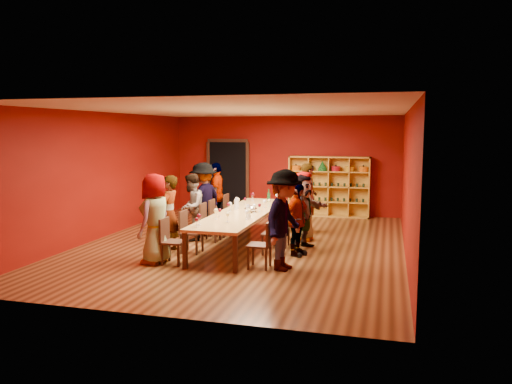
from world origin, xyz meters
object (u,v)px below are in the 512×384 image
person_right_3 (303,206)px  chair_person_right_3 (290,219)px  chair_person_left_0 (170,238)px  person_right_4 (309,198)px  spittoon_bowl (251,209)px  chair_person_left_1 (188,229)px  chair_person_right_1 (276,231)px  wine_bottle (269,197)px  shelving_unit (329,184)px  person_left_1 (169,214)px  chair_person_left_3 (216,216)px  person_right_1 (297,220)px  chair_person_left_4 (230,209)px  chair_person_right_0 (264,242)px  person_right_2 (302,211)px  tasting_table (243,214)px  person_left_4 (217,195)px  chair_person_right_4 (297,213)px  person_left_0 (155,219)px  chair_person_right_2 (283,225)px  person_left_3 (203,199)px  chair_person_left_2 (208,220)px  person_left_2 (192,207)px  person_right_0 (284,220)px

person_right_3 → chair_person_right_3: bearing=94.4°
chair_person_left_0 → person_right_4: size_ratio=0.51×
chair_person_left_0 → spittoon_bowl: size_ratio=3.11×
chair_person_left_1 → spittoon_bowl: spittoon_bowl is taller
chair_person_right_1 → wine_bottle: wine_bottle is taller
shelving_unit → wine_bottle: shelving_unit is taller
person_left_1 → chair_person_left_3: (0.43, 1.75, -0.32)m
chair_person_right_1 → person_right_1: 0.50m
chair_person_left_4 → chair_person_right_0: (1.82, -3.59, 0.00)m
chair_person_left_0 → person_right_2: 2.99m
chair_person_right_0 → chair_person_right_1: (0.00, 1.09, 0.00)m
chair_person_left_3 → chair_person_right_1: (1.82, -1.40, 0.00)m
person_right_1 → person_right_4: 2.36m
tasting_table → person_left_1: size_ratio=2.77×
chair_person_left_1 → chair_person_left_0: bearing=-90.0°
chair_person_right_1 → person_right_4: (0.29, 2.35, 0.38)m
chair_person_right_1 → chair_person_right_0: bearing=-90.0°
person_left_4 → chair_person_right_4: person_left_4 is taller
shelving_unit → person_right_1: 4.98m
person_left_0 → person_left_1: bearing=-165.8°
chair_person_left_1 → person_left_4: person_left_4 is taller
shelving_unit → chair_person_right_2: size_ratio=2.70×
chair_person_left_0 → wine_bottle: 3.77m
person_left_0 → person_left_4: person_left_0 is taller
chair_person_left_0 → chair_person_right_1: size_ratio=1.00×
person_left_3 → person_right_4: person_left_3 is taller
person_left_1 → chair_person_right_0: (2.25, -0.75, -0.32)m
person_left_1 → chair_person_right_3: (2.25, 1.84, -0.32)m
chair_person_left_2 → chair_person_right_0: size_ratio=1.00×
chair_person_right_0 → chair_person_right_3: size_ratio=1.00×
person_left_4 → chair_person_right_4: bearing=74.6°
chair_person_left_3 → chair_person_left_4: bearing=90.0°
shelving_unit → chair_person_right_4: bearing=-100.5°
chair_person_left_4 → person_right_4: person_right_4 is taller
person_left_2 → chair_person_right_3: (2.21, 0.69, -0.29)m
chair_person_left_2 → chair_person_right_2: 1.82m
person_left_2 → chair_person_left_4: size_ratio=1.76×
person_left_2 → person_right_1: 2.76m
shelving_unit → chair_person_left_3: bearing=-122.8°
person_left_4 → chair_person_left_4: bearing=78.6°
chair_person_right_0 → tasting_table: bearing=117.4°
chair_person_left_1 → chair_person_right_4: (1.82, 2.69, 0.00)m
shelving_unit → chair_person_right_2: bearing=-96.5°
chair_person_right_4 → person_right_4: person_right_4 is taller
tasting_table → person_right_0: size_ratio=2.42×
chair_person_left_1 → person_right_4: size_ratio=0.51×
chair_person_right_0 → chair_person_right_4: bearing=90.0°
chair_person_right_0 → person_right_2: person_right_2 is taller
chair_person_right_0 → person_right_3: 2.62m
person_right_1 → person_left_0: bearing=137.4°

